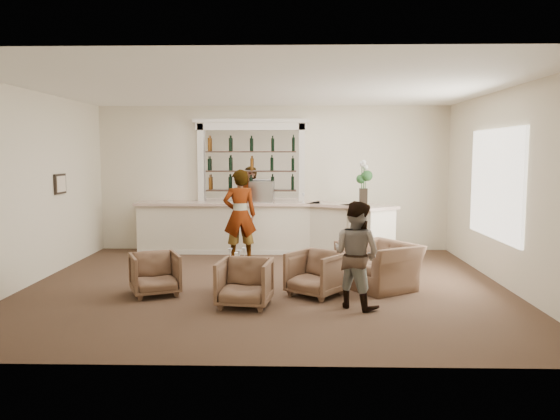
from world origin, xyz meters
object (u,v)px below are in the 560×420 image
(armchair_right, at_px, (316,273))
(bar_counter, at_px, (265,228))
(guest, at_px, (356,255))
(armchair_center, at_px, (245,283))
(espresso_machine, at_px, (261,192))
(flower_vase, at_px, (364,180))
(armchair_left, at_px, (155,274))
(sommelier, at_px, (240,215))
(cocktail_table, at_px, (238,277))
(armchair_far, at_px, (379,266))

(armchair_right, bearing_deg, bar_counter, 142.16)
(guest, height_order, armchair_center, guest)
(espresso_machine, bearing_deg, armchair_center, -88.32)
(bar_counter, bearing_deg, flower_vase, -14.78)
(bar_counter, bearing_deg, armchair_right, -74.77)
(armchair_left, distance_m, flower_vase, 4.96)
(guest, bearing_deg, sommelier, -20.38)
(guest, xyz_separation_m, armchair_right, (-0.55, 0.63, -0.42))
(bar_counter, relative_size, sommelier, 3.01)
(armchair_left, height_order, espresso_machine, espresso_machine)
(armchair_left, xyz_separation_m, armchair_right, (2.54, 0.02, 0.02))
(espresso_machine, xyz_separation_m, flower_vase, (2.19, -0.65, 0.30))
(bar_counter, relative_size, guest, 3.69)
(armchair_center, xyz_separation_m, armchair_right, (1.07, 0.62, 0.00))
(bar_counter, height_order, armchair_right, bar_counter)
(cocktail_table, xyz_separation_m, armchair_far, (2.32, 0.33, 0.13))
(guest, relative_size, armchair_right, 2.01)
(bar_counter, relative_size, flower_vase, 6.10)
(sommelier, relative_size, armchair_right, 2.46)
(armchair_left, height_order, armchair_far, armchair_far)
(sommelier, height_order, guest, sommelier)
(armchair_far, bearing_deg, armchair_left, -115.08)
(armchair_right, relative_size, armchair_far, 0.66)
(armchair_left, xyz_separation_m, armchair_far, (3.61, 0.53, 0.04))
(armchair_far, bearing_deg, armchair_right, -98.00)
(armchair_center, distance_m, armchair_far, 2.42)
(cocktail_table, bearing_deg, bar_counter, 85.55)
(guest, height_order, armchair_left, guest)
(bar_counter, height_order, armchair_center, bar_counter)
(bar_counter, relative_size, armchair_right, 7.40)
(guest, relative_size, espresso_machine, 2.94)
(cocktail_table, distance_m, armchair_left, 1.31)
(guest, xyz_separation_m, flower_vase, (0.56, 3.69, 0.89))
(guest, distance_m, espresso_machine, 4.67)
(sommelier, height_order, flower_vase, flower_vase)
(guest, distance_m, armchair_far, 1.31)
(flower_vase, bearing_deg, armchair_right, -110.01)
(armchair_center, bearing_deg, flower_vase, 67.03)
(cocktail_table, relative_size, guest, 0.42)
(bar_counter, distance_m, espresso_machine, 0.81)
(armchair_left, relative_size, flower_vase, 0.79)
(cocktail_table, bearing_deg, armchair_left, -171.39)
(bar_counter, xyz_separation_m, cocktail_table, (-0.27, -3.44, -0.32))
(bar_counter, distance_m, armchair_left, 3.96)
(cocktail_table, distance_m, flower_vase, 3.99)
(armchair_center, height_order, armchair_far, armchair_far)
(bar_counter, xyz_separation_m, armchair_right, (0.98, -3.61, -0.22))
(bar_counter, height_order, armchair_left, bar_counter)
(armchair_right, distance_m, armchair_far, 1.18)
(armchair_center, relative_size, flower_vase, 0.81)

